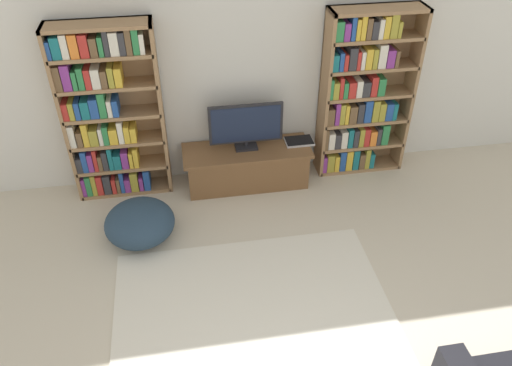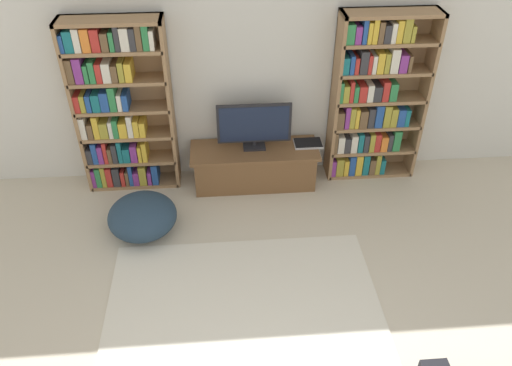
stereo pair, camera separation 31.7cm
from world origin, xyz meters
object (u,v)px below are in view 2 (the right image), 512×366
object	(u,v)px
bookshelf_left	(119,108)
tv_stand	(254,166)
bookshelf_right	(373,100)
laptop	(308,143)
beanbag_ottoman	(142,216)
television	(254,125)

from	to	relation	value
bookshelf_left	tv_stand	bearing A→B (deg)	-5.23
bookshelf_right	tv_stand	distance (m)	1.46
laptop	beanbag_ottoman	bearing A→B (deg)	-156.03
tv_stand	beanbag_ottoman	size ratio (longest dim) A/B	2.06
tv_stand	laptop	world-z (taller)	laptop
tv_stand	beanbag_ottoman	xyz separation A→B (m)	(-1.16, -0.73, -0.04)
television	bookshelf_right	bearing A→B (deg)	4.28
laptop	tv_stand	bearing A→B (deg)	-175.31
tv_stand	beanbag_ottoman	distance (m)	1.38
tv_stand	laptop	bearing A→B (deg)	4.69
television	tv_stand	bearing A→B (deg)	-90.00
tv_stand	television	bearing A→B (deg)	90.00
bookshelf_right	television	bearing A→B (deg)	-175.72
bookshelf_left	beanbag_ottoman	distance (m)	1.16
bookshelf_right	television	distance (m)	1.30
bookshelf_left	bookshelf_right	bearing A→B (deg)	-0.02
laptop	beanbag_ottoman	size ratio (longest dim) A/B	0.46
bookshelf_left	laptop	xyz separation A→B (m)	(1.99, -0.08, -0.48)
tv_stand	laptop	size ratio (longest dim) A/B	4.50
laptop	beanbag_ottoman	world-z (taller)	laptop
tv_stand	beanbag_ottoman	bearing A→B (deg)	-147.78
television	bookshelf_left	bearing A→B (deg)	176.04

